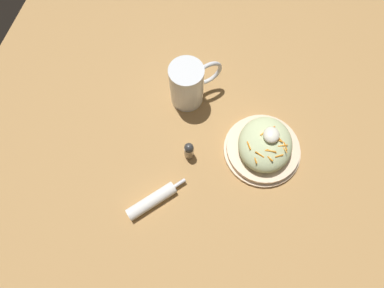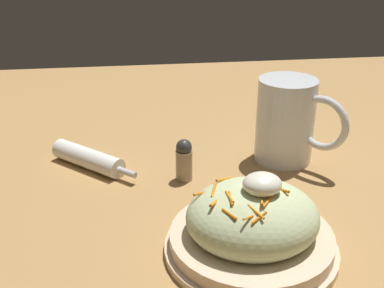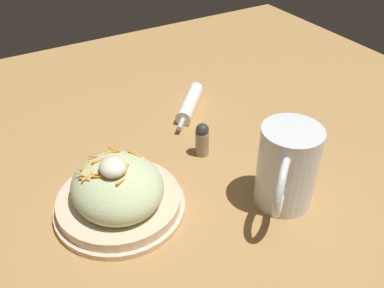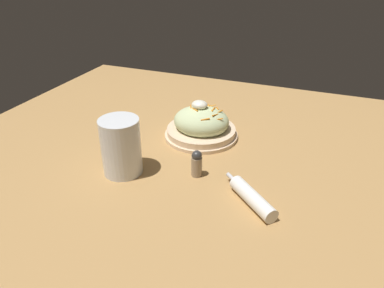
{
  "view_description": "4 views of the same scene",
  "coord_description": "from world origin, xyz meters",
  "px_view_note": "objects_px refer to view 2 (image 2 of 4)",
  "views": [
    {
      "loc": [
        -0.36,
        -0.08,
        0.9
      ],
      "look_at": [
        -0.05,
        0.0,
        0.09
      ],
      "focal_mm": 30.99,
      "sensor_mm": 36.0,
      "label": 1
    },
    {
      "loc": [
        -0.13,
        -0.68,
        0.38
      ],
      "look_at": [
        -0.03,
        0.02,
        0.06
      ],
      "focal_mm": 45.35,
      "sensor_mm": 36.0,
      "label": 2
    },
    {
      "loc": [
        0.51,
        -0.34,
        0.51
      ],
      "look_at": [
        0.0,
        -0.04,
        0.07
      ],
      "focal_mm": 39.07,
      "sensor_mm": 36.0,
      "label": 3
    },
    {
      "loc": [
        -0.31,
        0.72,
        0.51
      ],
      "look_at": [
        -0.02,
        -0.04,
        0.06
      ],
      "focal_mm": 33.68,
      "sensor_mm": 36.0,
      "label": 4
    }
  ],
  "objects_px": {
    "napkin_roll": "(89,158)",
    "salad_plate": "(252,226)",
    "beer_mug": "(286,126)",
    "salt_shaker": "(184,160)"
  },
  "relations": [
    {
      "from": "napkin_roll",
      "to": "beer_mug",
      "type": "bearing_deg",
      "value": -2.16
    },
    {
      "from": "salad_plate",
      "to": "salt_shaker",
      "type": "height_order",
      "value": "salad_plate"
    },
    {
      "from": "napkin_roll",
      "to": "salad_plate",
      "type": "bearing_deg",
      "value": -50.3
    },
    {
      "from": "beer_mug",
      "to": "napkin_roll",
      "type": "height_order",
      "value": "beer_mug"
    },
    {
      "from": "salt_shaker",
      "to": "beer_mug",
      "type": "bearing_deg",
      "value": 15.16
    },
    {
      "from": "salad_plate",
      "to": "beer_mug",
      "type": "distance_m",
      "value": 0.28
    },
    {
      "from": "beer_mug",
      "to": "napkin_roll",
      "type": "xyz_separation_m",
      "value": [
        -0.34,
        0.01,
        -0.05
      ]
    },
    {
      "from": "salad_plate",
      "to": "beer_mug",
      "type": "bearing_deg",
      "value": 64.15
    },
    {
      "from": "salad_plate",
      "to": "beer_mug",
      "type": "xyz_separation_m",
      "value": [
        0.12,
        0.25,
        0.03
      ]
    },
    {
      "from": "napkin_roll",
      "to": "salt_shaker",
      "type": "distance_m",
      "value": 0.17
    }
  ]
}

